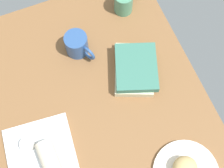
% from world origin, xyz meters
% --- Properties ---
extents(dining_table, '(1.10, 0.90, 0.04)m').
position_xyz_m(dining_table, '(0.00, 0.00, 0.02)').
color(dining_table, brown).
rests_on(dining_table, ground).
extents(scone_pastry, '(0.09, 0.10, 0.06)m').
position_xyz_m(scone_pastry, '(-0.30, -0.24, 0.09)').
color(scone_pastry, tan).
rests_on(scone_pastry, round_plate).
extents(square_plate, '(0.26, 0.26, 0.02)m').
position_xyz_m(square_plate, '(-0.07, 0.21, 0.05)').
color(square_plate, white).
rests_on(square_plate, dining_table).
extents(sauce_cup, '(0.05, 0.05, 0.02)m').
position_xyz_m(sauce_cup, '(-0.03, 0.24, 0.07)').
color(sauce_cup, silver).
rests_on(sauce_cup, square_plate).
extents(breakfast_wrap, '(0.11, 0.07, 0.06)m').
position_xyz_m(breakfast_wrap, '(-0.10, 0.18, 0.09)').
color(breakfast_wrap, beige).
rests_on(breakfast_wrap, square_plate).
extents(book_stack, '(0.26, 0.22, 0.06)m').
position_xyz_m(book_stack, '(0.10, -0.23, 0.07)').
color(book_stack, beige).
rests_on(book_stack, dining_table).
extents(coffee_mug, '(0.08, 0.12, 0.10)m').
position_xyz_m(coffee_mug, '(0.39, -0.30, 0.09)').
color(coffee_mug, '#4C8C6B').
rests_on(coffee_mug, dining_table).
extents(second_mug, '(0.13, 0.09, 0.09)m').
position_xyz_m(second_mug, '(0.27, -0.05, 0.09)').
color(second_mug, '#2D518C').
rests_on(second_mug, dining_table).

